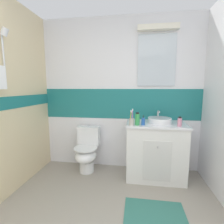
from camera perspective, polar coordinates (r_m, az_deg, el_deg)
The scene contains 10 objects.
ground_plane at distance 2.14m, azimuth -1.44°, elevation -32.31°, with size 3.20×3.48×0.04m, color gray.
wall_back_tiled at distance 2.86m, azimuth 2.99°, elevation 6.09°, with size 3.20×0.20×2.50m.
vanity_cabinet at distance 2.71m, azimuth 14.41°, elevation -12.41°, with size 0.86×0.57×0.85m.
sink_basin at distance 2.59m, azimuth 15.80°, elevation -2.65°, with size 0.34×0.38×0.17m.
toilet at distance 2.86m, azimuth -8.52°, elevation -12.83°, with size 0.37×0.50×0.74m.
toothbrush_cup at distance 2.37m, azimuth 6.64°, elevation -3.02°, with size 0.07×0.07×0.23m.
soap_dispenser at distance 2.40m, azimuth 10.51°, elevation -3.14°, with size 0.05×0.05×0.14m.
lotion_bottle_short at distance 2.47m, azimuth 21.97°, elevation -3.09°, with size 0.06×0.06×0.13m.
shampoo_bottle_tall at distance 2.38m, azimuth 8.59°, elevation -2.38°, with size 0.06×0.06×0.18m.
bath_mat at distance 2.21m, azimuth 14.22°, elevation -30.23°, with size 0.66×0.43×0.01m, color #337266.
Camera 1 is at (0.28, -0.40, 1.37)m, focal length 26.96 mm.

